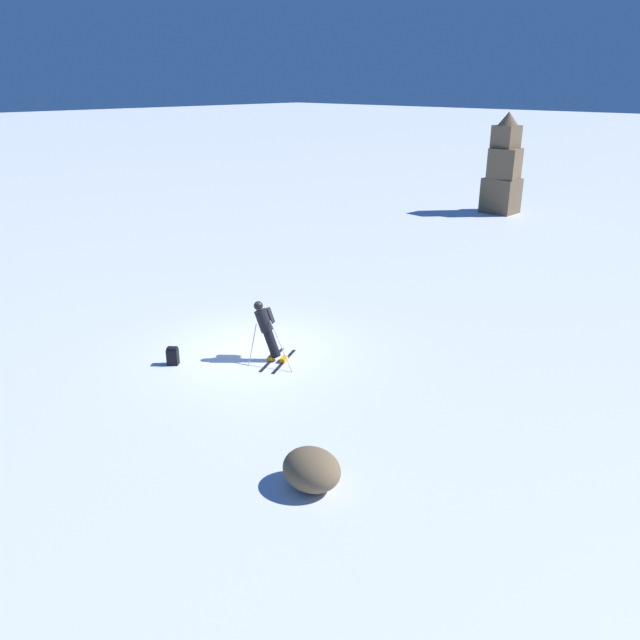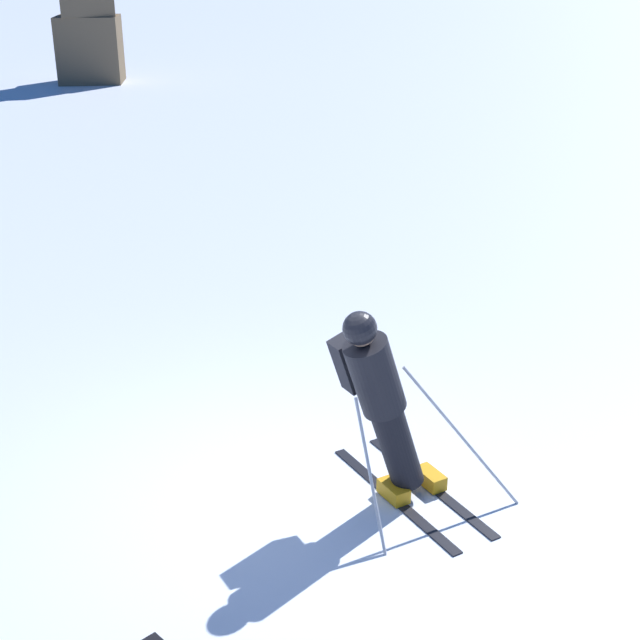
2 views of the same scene
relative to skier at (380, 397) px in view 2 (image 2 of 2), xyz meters
The scene contains 3 objects.
ground_plane 1.21m from the skier, behind, with size 300.00×300.00×0.00m, color white.
skier is the anchor object (origin of this frame).
rock_pillar 23.79m from the skier, 103.20° to the left, with size 1.87×1.64×5.63m.
Camera 2 is at (-0.23, -5.95, 4.10)m, focal length 50.00 mm.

